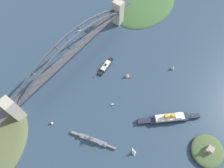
% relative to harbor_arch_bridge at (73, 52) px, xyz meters
% --- Properties ---
extents(ground_plane, '(1400.00, 1400.00, 0.00)m').
position_rel_harbor_arch_bridge_xyz_m(ground_plane, '(0.00, 0.00, -27.14)').
color(ground_plane, '#2D4256').
extents(harbor_arch_bridge, '(307.46, 17.88, 63.00)m').
position_rel_harbor_arch_bridge_xyz_m(harbor_arch_bridge, '(0.00, 0.00, 0.00)').
color(harbor_arch_bridge, '#BCB29E').
rests_on(harbor_arch_bridge, ground).
extents(headland_west_shore, '(162.05, 111.45, 18.33)m').
position_rel_harbor_arch_bridge_xyz_m(headland_west_shore, '(-200.97, 12.27, -27.14)').
color(headland_west_shore, '#3D6033').
rests_on(headland_west_shore, ground).
extents(ocean_liner, '(68.01, 71.81, 19.30)m').
position_rel_harbor_arch_bridge_xyz_m(ocean_liner, '(-5.61, 178.66, -21.66)').
color(ocean_liner, '#1E2333').
rests_on(ocean_liner, ground).
extents(naval_cruiser, '(22.80, 65.00, 17.24)m').
position_rel_harbor_arch_bridge_xyz_m(naval_cruiser, '(84.80, 110.21, -24.13)').
color(naval_cruiser, slate).
rests_on(naval_cruiser, ground).
extents(harbor_ferry_steamer, '(40.23, 11.83, 8.09)m').
position_rel_harbor_arch_bridge_xyz_m(harbor_ferry_steamer, '(-23.41, 47.58, -24.65)').
color(harbor_ferry_steamer, black).
rests_on(harbor_ferry_steamer, ground).
extents(fort_island_mid_harbor, '(45.80, 43.05, 16.98)m').
position_rel_harbor_arch_bridge_xyz_m(fort_island_mid_harbor, '(2.29, 242.51, -22.72)').
color(fort_island_mid_harbor, '#4C6038').
rests_on(fort_island_mid_harbor, ground).
extents(seaplane_taxiing_near_bridge, '(9.70, 9.92, 5.10)m').
position_rel_harbor_arch_bridge_xyz_m(seaplane_taxiing_near_bridge, '(-57.83, -40.32, -24.97)').
color(seaplane_taxiing_near_bridge, '#B7B7B2').
rests_on(seaplane_taxiing_near_bridge, ground).
extents(small_boat_0, '(6.06, 6.22, 6.63)m').
position_rel_harbor_arch_bridge_xyz_m(small_boat_0, '(102.43, 47.31, -24.06)').
color(small_boat_0, black).
rests_on(small_boat_0, ground).
extents(small_boat_1, '(8.32, 9.37, 11.95)m').
position_rel_harbor_arch_bridge_xyz_m(small_boat_1, '(63.92, 165.09, -21.61)').
color(small_boat_1, silver).
rests_on(small_boat_1, ground).
extents(small_boat_2, '(7.50, 10.81, 10.89)m').
position_rel_harbor_arch_bridge_xyz_m(small_boat_2, '(-30.06, 88.20, -22.11)').
color(small_boat_2, '#B2231E').
rests_on(small_boat_2, ground).
extents(small_boat_3, '(10.14, 8.46, 2.21)m').
position_rel_harbor_arch_bridge_xyz_m(small_boat_3, '(25.42, 99.11, -26.37)').
color(small_boat_3, '#234C8C').
rests_on(small_boat_3, ground).
extents(small_boat_4, '(8.48, 8.47, 10.31)m').
position_rel_harbor_arch_bridge_xyz_m(small_boat_4, '(-89.61, 140.25, -22.40)').
color(small_boat_4, '#B2231E').
rests_on(small_boat_4, ground).
extents(channel_marker_buoy, '(2.20, 2.20, 2.75)m').
position_rel_harbor_arch_bridge_xyz_m(channel_marker_buoy, '(4.33, 45.61, -26.03)').
color(channel_marker_buoy, red).
rests_on(channel_marker_buoy, ground).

